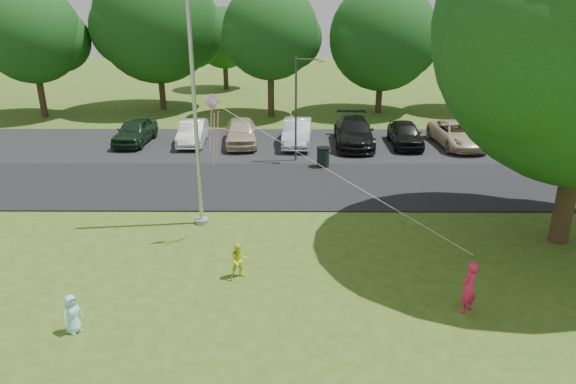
{
  "coord_description": "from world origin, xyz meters",
  "views": [
    {
      "loc": [
        -0.27,
        -12.19,
        7.79
      ],
      "look_at": [
        -0.34,
        4.0,
        1.6
      ],
      "focal_mm": 32.0,
      "sensor_mm": 36.0,
      "label": 1
    }
  ],
  "objects_px": {
    "flagpole": "(195,111)",
    "child_blue": "(72,314)",
    "child_yellow": "(239,261)",
    "kite": "(221,120)",
    "woman": "(469,287)",
    "street_lamp": "(300,100)",
    "trash_can": "(323,158)"
  },
  "relations": [
    {
      "from": "flagpole",
      "to": "child_blue",
      "type": "bearing_deg",
      "value": -107.78
    },
    {
      "from": "woman",
      "to": "child_yellow",
      "type": "xyz_separation_m",
      "value": [
        -6.15,
        1.71,
        -0.18
      ]
    },
    {
      "from": "street_lamp",
      "to": "kite",
      "type": "distance_m",
      "value": 9.48
    },
    {
      "from": "woman",
      "to": "child_blue",
      "type": "height_order",
      "value": "woman"
    },
    {
      "from": "woman",
      "to": "child_blue",
      "type": "bearing_deg",
      "value": -34.12
    },
    {
      "from": "kite",
      "to": "child_yellow",
      "type": "bearing_deg",
      "value": -98.05
    },
    {
      "from": "flagpole",
      "to": "kite",
      "type": "xyz_separation_m",
      "value": [
        1.09,
        -1.55,
        0.02
      ]
    },
    {
      "from": "street_lamp",
      "to": "trash_can",
      "type": "bearing_deg",
      "value": -29.15
    },
    {
      "from": "woman",
      "to": "kite",
      "type": "distance_m",
      "value": 8.64
    },
    {
      "from": "woman",
      "to": "kite",
      "type": "bearing_deg",
      "value": -70.35
    },
    {
      "from": "street_lamp",
      "to": "child_yellow",
      "type": "bearing_deg",
      "value": -87.83
    },
    {
      "from": "child_blue",
      "to": "street_lamp",
      "type": "bearing_deg",
      "value": 12.31
    },
    {
      "from": "street_lamp",
      "to": "child_yellow",
      "type": "relative_size",
      "value": 4.7
    },
    {
      "from": "street_lamp",
      "to": "woman",
      "type": "distance_m",
      "value": 13.96
    },
    {
      "from": "flagpole",
      "to": "child_yellow",
      "type": "xyz_separation_m",
      "value": [
        1.74,
        -3.9,
        -3.62
      ]
    },
    {
      "from": "kite",
      "to": "child_blue",
      "type": "bearing_deg",
      "value": -146.09
    },
    {
      "from": "flagpole",
      "to": "child_blue",
      "type": "height_order",
      "value": "flagpole"
    },
    {
      "from": "trash_can",
      "to": "kite",
      "type": "distance_m",
      "value": 9.62
    },
    {
      "from": "flagpole",
      "to": "street_lamp",
      "type": "distance_m",
      "value": 8.43
    },
    {
      "from": "trash_can",
      "to": "street_lamp",
      "type": "bearing_deg",
      "value": 138.87
    },
    {
      "from": "street_lamp",
      "to": "child_blue",
      "type": "relative_size",
      "value": 5.01
    },
    {
      "from": "flagpole",
      "to": "child_blue",
      "type": "distance_m",
      "value": 7.79
    },
    {
      "from": "woman",
      "to": "child_blue",
      "type": "relative_size",
      "value": 1.42
    },
    {
      "from": "trash_can",
      "to": "flagpole",
      "type": "bearing_deg",
      "value": -126.52
    },
    {
      "from": "woman",
      "to": "child_yellow",
      "type": "height_order",
      "value": "woman"
    },
    {
      "from": "child_blue",
      "to": "kite",
      "type": "height_order",
      "value": "kite"
    },
    {
      "from": "child_yellow",
      "to": "kite",
      "type": "relative_size",
      "value": 0.15
    },
    {
      "from": "street_lamp",
      "to": "child_yellow",
      "type": "height_order",
      "value": "street_lamp"
    },
    {
      "from": "trash_can",
      "to": "child_blue",
      "type": "xyz_separation_m",
      "value": [
        -6.93,
        -13.07,
        0.01
      ]
    },
    {
      "from": "child_blue",
      "to": "child_yellow",
      "type": "bearing_deg",
      "value": -20.57
    },
    {
      "from": "street_lamp",
      "to": "child_blue",
      "type": "height_order",
      "value": "street_lamp"
    },
    {
      "from": "child_yellow",
      "to": "kite",
      "type": "distance_m",
      "value": 4.38
    }
  ]
}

